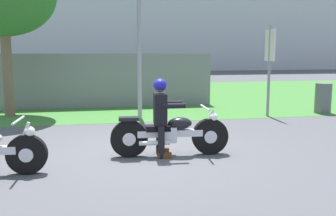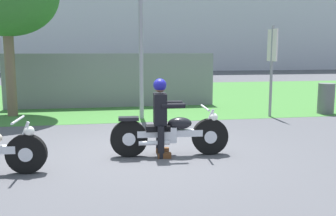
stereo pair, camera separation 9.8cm
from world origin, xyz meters
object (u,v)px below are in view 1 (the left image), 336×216
at_px(rider_lead, 161,111).
at_px(trash_can, 323,98).
at_px(motorcycle_lead, 170,134).
at_px(sign_banner, 270,57).

height_order(rider_lead, trash_can, rider_lead).
relative_size(rider_lead, trash_can, 1.54).
height_order(motorcycle_lead, rider_lead, rider_lead).
bearing_deg(motorcycle_lead, trash_can, 38.49).
height_order(motorcycle_lead, trash_can, trash_can).
relative_size(trash_can, sign_banner, 0.35).
xyz_separation_m(rider_lead, trash_can, (5.67, 3.82, -0.37)).
height_order(trash_can, sign_banner, sign_banner).
relative_size(motorcycle_lead, rider_lead, 1.53).
height_order(rider_lead, sign_banner, sign_banner).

